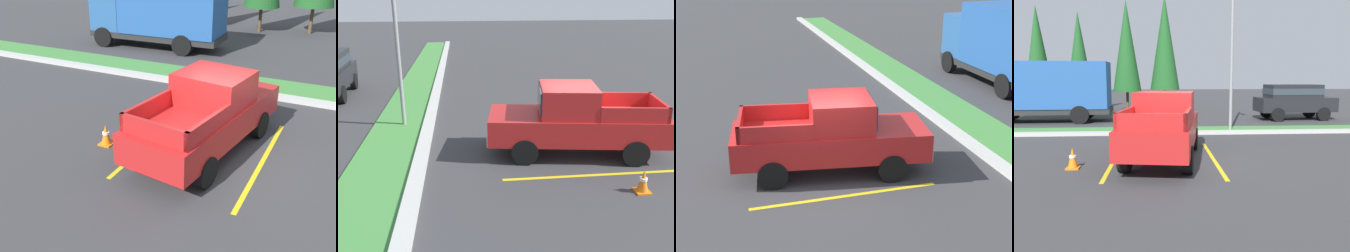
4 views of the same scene
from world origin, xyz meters
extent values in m
plane|color=#38383A|center=(0.00, 0.00, 0.00)|extent=(120.00, 120.00, 0.00)
cube|color=yellow|center=(-2.21, 0.37, 0.00)|extent=(0.12, 4.80, 0.01)
cube|color=yellow|center=(0.89, 0.37, 0.00)|extent=(0.12, 4.80, 0.01)
cube|color=#B2B2AD|center=(0.00, 5.00, 0.07)|extent=(56.00, 0.40, 0.15)
cylinder|color=black|center=(-1.27, 2.03, 0.38)|extent=(0.39, 0.79, 0.76)
cylinder|color=black|center=(0.41, 1.78, 0.38)|extent=(0.39, 0.79, 0.76)
cylinder|color=black|center=(-1.73, -1.04, 0.38)|extent=(0.39, 0.79, 0.76)
cylinder|color=black|center=(-0.05, -1.29, 0.38)|extent=(0.39, 0.79, 0.76)
cube|color=red|center=(-0.66, 0.37, 0.88)|extent=(2.65, 5.42, 0.76)
cube|color=red|center=(-0.62, 0.67, 1.68)|extent=(1.98, 1.84, 0.84)
cube|color=#2D3842|center=(-0.49, 1.48, 1.73)|extent=(1.61, 0.30, 0.63)
cube|color=red|center=(-1.71, -0.94, 1.48)|extent=(0.38, 1.89, 0.44)
cube|color=red|center=(-0.03, -1.19, 1.48)|extent=(0.38, 1.89, 0.44)
cube|color=red|center=(-1.01, -1.95, 1.48)|extent=(1.80, 0.36, 0.44)
cube|color=silver|center=(-0.28, 2.89, 0.64)|extent=(1.81, 0.42, 0.28)
cylinder|color=black|center=(-9.55, 8.59, 0.50)|extent=(1.01, 0.34, 1.00)
cylinder|color=black|center=(-9.63, 10.79, 0.50)|extent=(1.01, 0.34, 1.00)
cylinder|color=black|center=(-5.15, 8.75, 0.50)|extent=(1.01, 0.34, 1.00)
cube|color=#262626|center=(-6.99, 9.78, 0.65)|extent=(6.88, 2.54, 0.30)
cube|color=#285693|center=(-9.54, 9.69, 1.75)|extent=(1.68, 2.35, 1.90)
cube|color=#2D3842|center=(-10.36, 9.66, 2.00)|extent=(0.13, 2.10, 0.90)
cube|color=orange|center=(-3.24, -0.57, 0.02)|extent=(0.36, 0.36, 0.04)
cone|color=orange|center=(-3.24, -0.57, 0.32)|extent=(0.28, 0.28, 0.56)
cylinder|color=white|center=(-3.24, -0.57, 0.35)|extent=(0.19, 0.19, 0.07)
camera|label=1|loc=(2.66, -8.71, 5.23)|focal=43.14mm
camera|label=2|loc=(-11.16, 3.73, 4.61)|focal=40.97mm
camera|label=3|loc=(11.42, -2.74, 6.01)|focal=53.25mm
camera|label=4|loc=(-0.77, -10.08, 2.57)|focal=36.47mm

